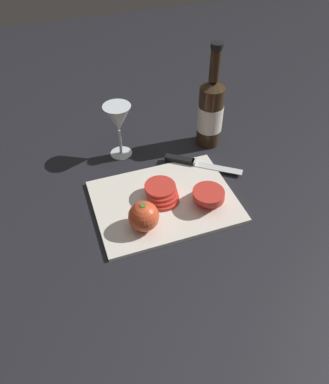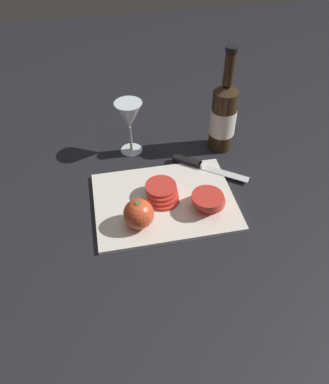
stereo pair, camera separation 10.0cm
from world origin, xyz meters
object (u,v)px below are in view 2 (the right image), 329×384
at_px(wine_bottle, 223,116).
at_px(knife, 195,164).
at_px(whole_tomato, 139,214).
at_px(wine_glass, 129,117).
at_px(tomato_slice_stack_far, 209,199).
at_px(tomato_slice_stack_near, 162,193).

bearing_deg(wine_bottle, knife, 40.25).
relative_size(whole_tomato, knife, 0.39).
relative_size(wine_glass, tomato_slice_stack_far, 1.61).
bearing_deg(wine_glass, tomato_slice_stack_far, 119.58).
distance_m(wine_glass, knife, 0.24).
bearing_deg(knife, tomato_slice_stack_near, -101.08).
bearing_deg(tomato_slice_stack_far, knife, -93.28).
xyz_separation_m(whole_tomato, tomato_slice_stack_far, (-0.19, -0.03, -0.01)).
distance_m(wine_bottle, tomato_slice_stack_far, 0.29).
bearing_deg(wine_glass, tomato_slice_stack_near, 102.26).
relative_size(wine_bottle, knife, 1.60).
distance_m(whole_tomato, tomato_slice_stack_near, 0.11).
height_order(wine_bottle, tomato_slice_stack_near, wine_bottle).
relative_size(wine_bottle, tomato_slice_stack_near, 3.14).
xyz_separation_m(wine_glass, whole_tomato, (0.02, 0.32, -0.07)).
distance_m(wine_bottle, knife, 0.17).
bearing_deg(whole_tomato, wine_glass, -94.09).
distance_m(wine_bottle, wine_glass, 0.28).
relative_size(wine_bottle, whole_tomato, 4.15).
height_order(whole_tomato, tomato_slice_stack_near, whole_tomato).
bearing_deg(knife, wine_bottle, 76.03).
xyz_separation_m(wine_bottle, whole_tomato, (0.30, 0.29, -0.06)).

